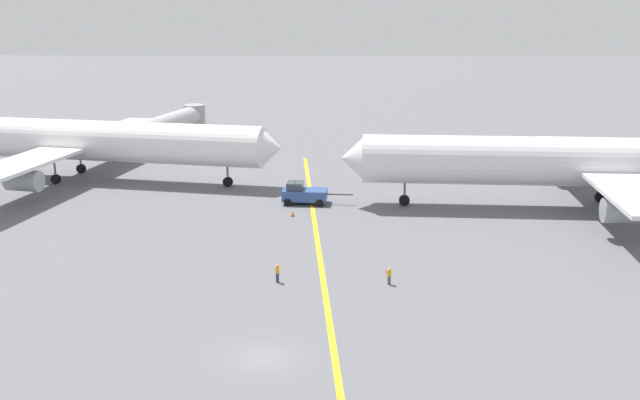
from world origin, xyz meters
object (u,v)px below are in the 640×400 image
ground_crew_ramp_agent_by_cones (389,276)px  jet_bridge (174,121)px  ground_crew_marshaller_foreground (277,273)px  traffic_cone_nose_left (293,214)px  pushback_tug (303,193)px  airliner_being_pushed (585,163)px  airliner_at_gate_left (86,141)px

ground_crew_ramp_agent_by_cones → jet_bridge: (-32.61, 66.55, 3.28)m
ground_crew_marshaller_foreground → jet_bridge: (-22.78, 66.25, 3.19)m
traffic_cone_nose_left → jet_bridge: jet_bridge is taller
traffic_cone_nose_left → pushback_tug: bearing=80.3°
ground_crew_ramp_agent_by_cones → airliner_being_pushed: bearing=46.5°
pushback_tug → traffic_cone_nose_left: (-1.00, -5.83, -0.97)m
pushback_tug → jet_bridge: bearing=121.5°
traffic_cone_nose_left → jet_bridge: size_ratio=0.03×
pushback_tug → traffic_cone_nose_left: pushback_tug is taller
airliner_at_gate_left → pushback_tug: bearing=-22.0°
airliner_at_gate_left → ground_crew_marshaller_foreground: 49.54m
ground_crew_marshaller_foreground → traffic_cone_nose_left: 21.49m
airliner_being_pushed → airliner_at_gate_left: bearing=167.5°
ground_crew_marshaller_foreground → traffic_cone_nose_left: size_ratio=2.86×
airliner_at_gate_left → airliner_being_pushed: (63.69, -14.15, 0.25)m
airliner_being_pushed → pushback_tug: (-33.22, 1.83, -4.40)m
pushback_tug → ground_crew_marshaller_foreground: pushback_tug is taller
airliner_being_pushed → pushback_tug: airliner_being_pushed is taller
traffic_cone_nose_left → airliner_being_pushed: bearing=6.7°
airliner_at_gate_left → ground_crew_ramp_agent_by_cones: (39.22, -39.93, -4.60)m
pushback_tug → traffic_cone_nose_left: 5.99m
traffic_cone_nose_left → jet_bridge: bearing=117.0°
airliner_at_gate_left → jet_bridge: airliner_at_gate_left is taller
airliner_being_pushed → jet_bridge: bearing=144.5°
airliner_at_gate_left → airliner_being_pushed: airliner_being_pushed is taller
pushback_tug → ground_crew_marshaller_foreground: (-1.07, -27.31, -0.36)m
ground_crew_ramp_agent_by_cones → jet_bridge: size_ratio=0.07×
pushback_tug → jet_bridge: jet_bridge is taller
airliner_at_gate_left → ground_crew_marshaller_foreground: airliner_at_gate_left is taller
airliner_at_gate_left → pushback_tug: (30.47, -12.32, -4.15)m
airliner_at_gate_left → airliner_being_pushed: 65.25m
airliner_being_pushed → traffic_cone_nose_left: bearing=-173.3°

